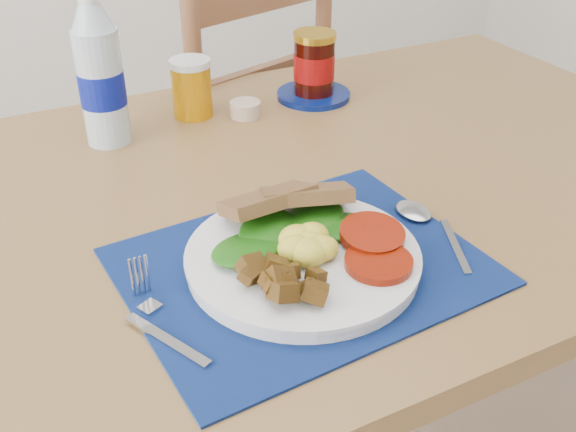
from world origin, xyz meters
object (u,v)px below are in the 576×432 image
(breakfast_plate, at_px, (300,255))
(water_bottle, at_px, (101,78))
(chair_far, at_px, (233,123))
(juice_glass, at_px, (192,90))
(jam_on_saucer, at_px, (314,69))

(breakfast_plate, xyz_separation_m, water_bottle, (-0.12, 0.47, 0.09))
(chair_far, xyz_separation_m, water_bottle, (-0.36, -0.32, 0.28))
(chair_far, xyz_separation_m, breakfast_plate, (-0.24, -0.79, 0.19))
(chair_far, height_order, water_bottle, chair_far)
(chair_far, distance_m, juice_glass, 0.41)
(chair_far, bearing_deg, juice_glass, 39.16)
(chair_far, xyz_separation_m, juice_glass, (-0.19, -0.28, 0.22))
(jam_on_saucer, bearing_deg, chair_far, 98.33)
(breakfast_plate, distance_m, juice_glass, 0.51)
(breakfast_plate, bearing_deg, jam_on_saucer, 64.05)
(juice_glass, distance_m, jam_on_saucer, 0.24)
(water_bottle, xyz_separation_m, jam_on_saucer, (0.40, 0.01, -0.06))
(chair_far, bearing_deg, breakfast_plate, 56.44)
(water_bottle, bearing_deg, jam_on_saucer, 1.67)
(juice_glass, height_order, jam_on_saucer, jam_on_saucer)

